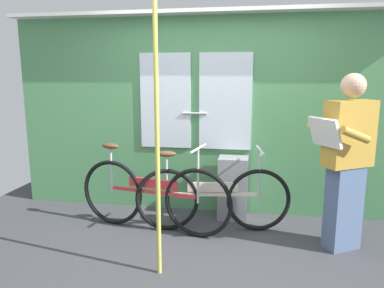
{
  "coord_description": "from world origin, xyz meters",
  "views": [
    {
      "loc": [
        0.46,
        -2.88,
        1.62
      ],
      "look_at": [
        -0.13,
        0.68,
        0.93
      ],
      "focal_mm": 34.09,
      "sensor_mm": 36.0,
      "label": 1
    }
  ],
  "objects_px": {
    "bicycle_leaning_behind": "(212,198)",
    "passenger_reading_newspaper": "(346,159)",
    "trash_bin_by_wall": "(233,188)",
    "handrail_pole": "(157,138)",
    "bicycle_near_door": "(153,195)"
  },
  "relations": [
    {
      "from": "bicycle_leaning_behind",
      "to": "passenger_reading_newspaper",
      "type": "xyz_separation_m",
      "value": [
        1.25,
        -0.2,
        0.5
      ]
    },
    {
      "from": "passenger_reading_newspaper",
      "to": "handrail_pole",
      "type": "distance_m",
      "value": 1.75
    },
    {
      "from": "trash_bin_by_wall",
      "to": "passenger_reading_newspaper",
      "type": "bearing_deg",
      "value": -29.21
    },
    {
      "from": "bicycle_leaning_behind",
      "to": "trash_bin_by_wall",
      "type": "height_order",
      "value": "bicycle_leaning_behind"
    },
    {
      "from": "passenger_reading_newspaper",
      "to": "handrail_pole",
      "type": "xyz_separation_m",
      "value": [
        -1.58,
        -0.71,
        0.27
      ]
    },
    {
      "from": "bicycle_near_door",
      "to": "handrail_pole",
      "type": "height_order",
      "value": "handrail_pole"
    },
    {
      "from": "passenger_reading_newspaper",
      "to": "trash_bin_by_wall",
      "type": "relative_size",
      "value": 2.3
    },
    {
      "from": "passenger_reading_newspaper",
      "to": "handrail_pole",
      "type": "bearing_deg",
      "value": -6.73
    },
    {
      "from": "bicycle_leaning_behind",
      "to": "passenger_reading_newspaper",
      "type": "height_order",
      "value": "passenger_reading_newspaper"
    },
    {
      "from": "passenger_reading_newspaper",
      "to": "trash_bin_by_wall",
      "type": "distance_m",
      "value": 1.31
    },
    {
      "from": "bicycle_near_door",
      "to": "bicycle_leaning_behind",
      "type": "xyz_separation_m",
      "value": [
        0.61,
        0.1,
        -0.02
      ]
    },
    {
      "from": "bicycle_near_door",
      "to": "trash_bin_by_wall",
      "type": "height_order",
      "value": "bicycle_near_door"
    },
    {
      "from": "bicycle_leaning_behind",
      "to": "passenger_reading_newspaper",
      "type": "distance_m",
      "value": 1.36
    },
    {
      "from": "trash_bin_by_wall",
      "to": "handrail_pole",
      "type": "xyz_separation_m",
      "value": [
        -0.53,
        -1.3,
        0.78
      ]
    },
    {
      "from": "passenger_reading_newspaper",
      "to": "trash_bin_by_wall",
      "type": "height_order",
      "value": "passenger_reading_newspaper"
    }
  ]
}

